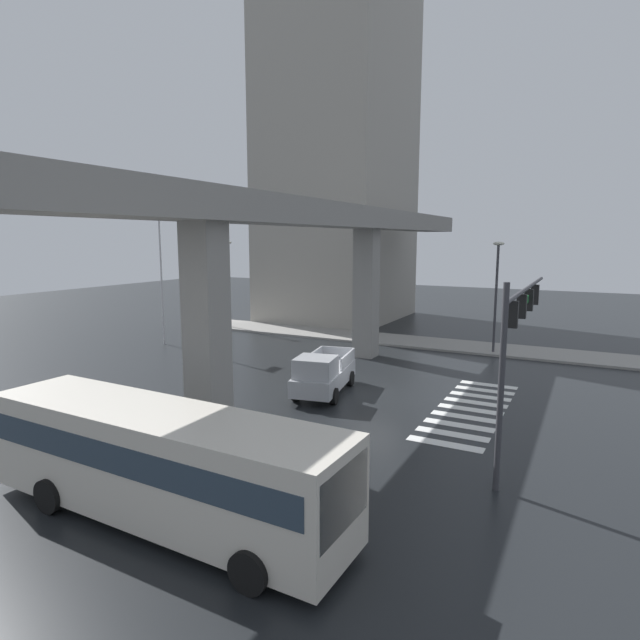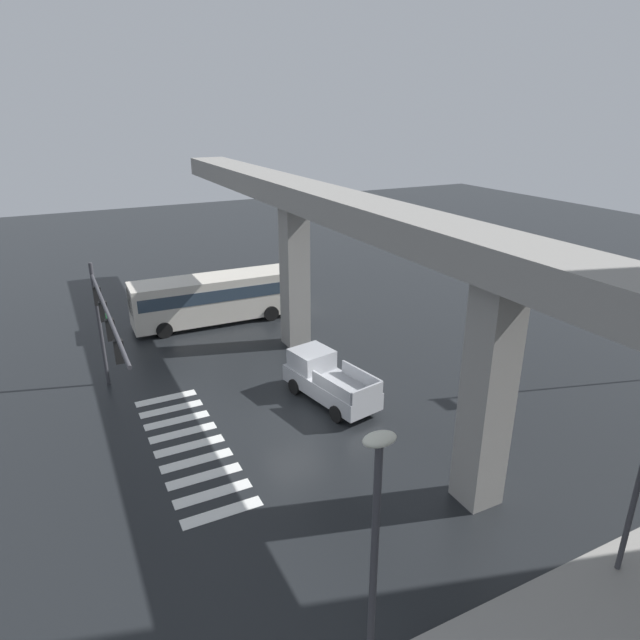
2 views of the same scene
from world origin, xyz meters
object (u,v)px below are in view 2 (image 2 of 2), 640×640
object	(u,v)px
traffic_signal_mast	(105,319)
street_lamp_near_corner	(375,548)
city_bus	(219,296)
pickup_truck	(327,380)

from	to	relation	value
traffic_signal_mast	street_lamp_near_corner	size ratio (longest dim) A/B	1.50
street_lamp_near_corner	city_bus	bearing A→B (deg)	170.41
pickup_truck	street_lamp_near_corner	bearing A→B (deg)	-23.47
city_bus	street_lamp_near_corner	world-z (taller)	street_lamp_near_corner
pickup_truck	city_bus	bearing A→B (deg)	-173.12
pickup_truck	street_lamp_near_corner	distance (m)	14.73
city_bus	pickup_truck	bearing A→B (deg)	6.88
city_bus	street_lamp_near_corner	size ratio (longest dim) A/B	1.50
pickup_truck	street_lamp_near_corner	xyz separation A→B (m)	(13.11, -5.69, 3.57)
pickup_truck	street_lamp_near_corner	world-z (taller)	street_lamp_near_corner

